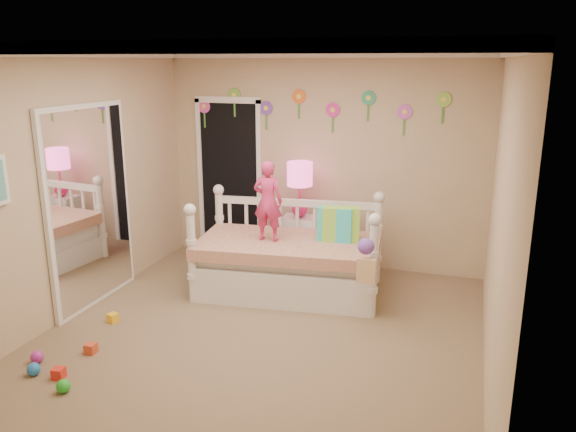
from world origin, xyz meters
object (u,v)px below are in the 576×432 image
(daybed, at_px, (289,245))
(nightstand, at_px, (299,243))
(child, at_px, (268,201))
(table_lamp, at_px, (300,181))

(daybed, xyz_separation_m, nightstand, (-0.10, 0.72, -0.21))
(child, height_order, table_lamp, child)
(child, distance_m, table_lamp, 0.81)
(child, xyz_separation_m, nightstand, (0.11, 0.79, -0.71))
(child, height_order, nightstand, child)
(daybed, distance_m, child, 0.55)
(daybed, xyz_separation_m, table_lamp, (-0.10, 0.72, 0.57))
(daybed, xyz_separation_m, child, (-0.21, -0.07, 0.50))
(daybed, height_order, child, child)
(daybed, bearing_deg, child, -167.37)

